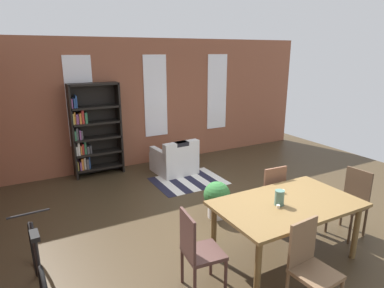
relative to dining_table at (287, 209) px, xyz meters
The scene contains 18 objects.
ground_plane 1.02m from the dining_table, 83.56° to the left, with size 9.33×9.33×0.00m, color #3D301E.
back_wall_brick 4.45m from the dining_table, 88.91° to the left, with size 8.11×0.12×2.83m, color brown.
window_pane_0 4.68m from the dining_table, 110.03° to the left, with size 0.55×0.02×1.84m, color white.
window_pane_1 4.41m from the dining_table, 88.89° to the left, with size 0.55×0.02×1.84m, color white.
window_pane_2 4.74m from the dining_table, 68.03° to the left, with size 0.55×0.02×1.84m, color white.
dining_table is the anchor object (origin of this frame).
vase_on_table 0.22m from the dining_table, behind, with size 0.11×0.11×0.19m, color #4C7266.
tealight_candle_0 0.29m from the dining_table, 58.32° to the left, with size 0.04×0.04×0.05m, color silver.
tealight_candle_1 0.23m from the dining_table, 164.24° to the right, with size 0.04×0.04×0.04m, color silver.
dining_chair_far_right 0.87m from the dining_table, 62.42° to the left, with size 0.42×0.42×0.95m.
dining_chair_head_right 1.27m from the dining_table, ahead, with size 0.43×0.43×0.95m.
dining_chair_near_left 0.87m from the dining_table, 118.16° to the right, with size 0.43×0.43×0.95m.
dining_chair_head_left 1.27m from the dining_table, behind, with size 0.44×0.44×0.95m.
bookshelf_tall 4.38m from the dining_table, 108.92° to the left, with size 1.01×0.33×1.93m.
armchair_white 3.46m from the dining_table, 87.90° to the left, with size 0.86×0.86×0.75m.
bicycle_second 2.89m from the dining_table, 165.25° to the left, with size 0.44×1.62×0.87m.
potted_plant_by_shelf 1.38m from the dining_table, 96.94° to the left, with size 0.42×0.42×0.59m.
striped_rug 2.93m from the dining_table, 87.10° to the left, with size 1.39×1.08×0.01m.
Camera 1 is at (-2.85, -3.40, 2.55)m, focal length 30.76 mm.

